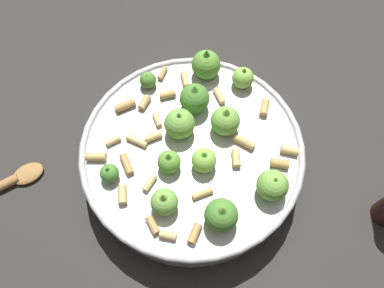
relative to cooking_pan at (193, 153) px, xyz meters
The scene contains 2 objects.
ground_plane 0.04m from the cooking_pan, 103.59° to the right, with size 2.40×2.40×0.00m, color #2D2B28.
cooking_pan is the anchor object (origin of this frame).
Camera 1 is at (0.18, -0.18, 0.58)m, focal length 34.76 mm.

